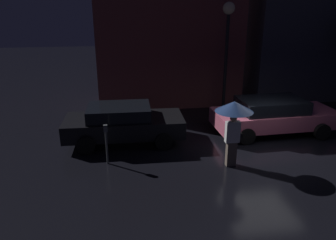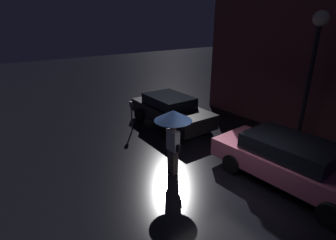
# 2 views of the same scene
# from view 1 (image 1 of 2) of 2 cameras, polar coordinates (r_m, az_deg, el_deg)

# --- Properties ---
(ground_plane) EXTENTS (60.00, 60.00, 0.00)m
(ground_plane) POSITION_cam_1_polar(r_m,az_deg,el_deg) (11.77, 16.45, -5.02)
(ground_plane) COLOR black
(building_facade_left) EXTENTS (6.80, 3.00, 6.81)m
(building_facade_left) POSITION_cam_1_polar(r_m,az_deg,el_deg) (16.37, -0.01, 14.97)
(building_facade_left) COLOR brown
(building_facade_left) RESTS_ON ground
(building_facade_right) EXTENTS (7.19, 3.00, 7.35)m
(building_facade_right) POSITION_cam_1_polar(r_m,az_deg,el_deg) (19.12, 24.66, 14.76)
(building_facade_right) COLOR #3D3D47
(building_facade_right) RESTS_ON ground
(parked_car_black) EXTENTS (4.24, 1.99, 1.36)m
(parked_car_black) POSITION_cam_1_polar(r_m,az_deg,el_deg) (11.82, -7.80, -0.48)
(parked_car_black) COLOR black
(parked_car_black) RESTS_ON ground
(parked_car_pink) EXTENTS (4.73, 2.04, 1.36)m
(parked_car_pink) POSITION_cam_1_polar(r_m,az_deg,el_deg) (13.17, 17.92, 0.85)
(parked_car_pink) COLOR #DB6684
(parked_car_pink) RESTS_ON ground
(pedestrian_with_umbrella) EXTENTS (1.13, 1.13, 2.07)m
(pedestrian_with_umbrella) POSITION_cam_1_polar(r_m,az_deg,el_deg) (9.81, 11.40, 0.99)
(pedestrian_with_umbrella) COLOR #66564C
(pedestrian_with_umbrella) RESTS_ON ground
(parking_meter) EXTENTS (0.12, 0.10, 1.30)m
(parking_meter) POSITION_cam_1_polar(r_m,az_deg,el_deg) (10.22, -10.70, -3.46)
(parking_meter) COLOR #4C5154
(parking_meter) RESTS_ON ground
(street_lamp_near) EXTENTS (0.51, 0.51, 4.81)m
(street_lamp_near) POSITION_cam_1_polar(r_m,az_deg,el_deg) (14.52, 10.33, 14.90)
(street_lamp_near) COLOR black
(street_lamp_near) RESTS_ON ground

